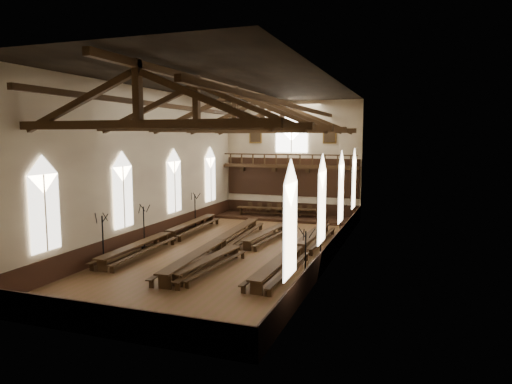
{
  "coord_description": "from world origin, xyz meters",
  "views": [
    {
      "loc": [
        10.35,
        -25.41,
        6.9
      ],
      "look_at": [
        0.79,
        1.5,
        3.47
      ],
      "focal_mm": 32.0,
      "sensor_mm": 36.0,
      "label": 1
    }
  ],
  "objects_px": {
    "dais": "(281,217)",
    "high_table": "(281,209)",
    "refectory_row_c": "(241,246)",
    "candelabrum_right_near": "(305,267)",
    "candelabrum_right_mid": "(320,251)",
    "refectory_row_a": "(167,235)",
    "candelabrum_right_far": "(340,229)",
    "candelabrum_left_mid": "(144,235)",
    "refectory_row_d": "(298,248)",
    "refectory_row_b": "(219,243)",
    "candelabrum_left_near": "(103,249)",
    "candelabrum_left_far": "(195,217)"
  },
  "relations": [
    {
      "from": "dais",
      "to": "high_table",
      "type": "relative_size",
      "value": 1.49
    },
    {
      "from": "refectory_row_c",
      "to": "candelabrum_right_near",
      "type": "height_order",
      "value": "candelabrum_right_near"
    },
    {
      "from": "dais",
      "to": "candelabrum_right_mid",
      "type": "relative_size",
      "value": 4.58
    },
    {
      "from": "refectory_row_c",
      "to": "candelabrum_right_near",
      "type": "xyz_separation_m",
      "value": [
        4.88,
        -4.13,
        0.33
      ]
    },
    {
      "from": "refectory_row_a",
      "to": "refectory_row_c",
      "type": "relative_size",
      "value": 1.05
    },
    {
      "from": "refectory_row_a",
      "to": "candelabrum_right_far",
      "type": "relative_size",
      "value": 6.01
    },
    {
      "from": "refectory_row_c",
      "to": "candelabrum_right_far",
      "type": "xyz_separation_m",
      "value": [
        4.88,
        5.99,
        0.24
      ]
    },
    {
      "from": "high_table",
      "to": "candelabrum_left_mid",
      "type": "height_order",
      "value": "candelabrum_left_mid"
    },
    {
      "from": "refectory_row_d",
      "to": "candelabrum_right_mid",
      "type": "bearing_deg",
      "value": -35.5
    },
    {
      "from": "candelabrum_right_mid",
      "to": "refectory_row_d",
      "type": "bearing_deg",
      "value": 144.5
    },
    {
      "from": "refectory_row_b",
      "to": "high_table",
      "type": "bearing_deg",
      "value": 88.46
    },
    {
      "from": "refectory_row_c",
      "to": "candelabrum_right_mid",
      "type": "height_order",
      "value": "candelabrum_right_mid"
    },
    {
      "from": "dais",
      "to": "candelabrum_left_near",
      "type": "relative_size",
      "value": 3.98
    },
    {
      "from": "refectory_row_c",
      "to": "candelabrum_left_mid",
      "type": "relative_size",
      "value": 4.93
    },
    {
      "from": "refectory_row_b",
      "to": "refectory_row_c",
      "type": "relative_size",
      "value": 1.08
    },
    {
      "from": "refectory_row_d",
      "to": "candelabrum_right_near",
      "type": "height_order",
      "value": "candelabrum_right_near"
    },
    {
      "from": "refectory_row_d",
      "to": "dais",
      "type": "relative_size",
      "value": 1.25
    },
    {
      "from": "refectory_row_a",
      "to": "candelabrum_left_near",
      "type": "xyz_separation_m",
      "value": [
        -0.57,
        -5.75,
        0.32
      ]
    },
    {
      "from": "refectory_row_b",
      "to": "refectory_row_a",
      "type": "bearing_deg",
      "value": 165.12
    },
    {
      "from": "refectory_row_d",
      "to": "candelabrum_right_mid",
      "type": "xyz_separation_m",
      "value": [
        1.5,
        -1.07,
        0.22
      ]
    },
    {
      "from": "refectory_row_b",
      "to": "refectory_row_d",
      "type": "xyz_separation_m",
      "value": [
        4.83,
        0.44,
        -0.04
      ]
    },
    {
      "from": "refectory_row_d",
      "to": "candelabrum_right_mid",
      "type": "height_order",
      "value": "candelabrum_right_mid"
    },
    {
      "from": "refectory_row_c",
      "to": "dais",
      "type": "distance_m",
      "value": 12.25
    },
    {
      "from": "candelabrum_left_near",
      "to": "candelabrum_right_mid",
      "type": "distance_m",
      "value": 11.8
    },
    {
      "from": "refectory_row_d",
      "to": "candelabrum_right_mid",
      "type": "relative_size",
      "value": 5.73
    },
    {
      "from": "refectory_row_d",
      "to": "dais",
      "type": "distance_m",
      "value": 12.59
    },
    {
      "from": "refectory_row_b",
      "to": "high_table",
      "type": "height_order",
      "value": "high_table"
    },
    {
      "from": "refectory_row_a",
      "to": "refectory_row_b",
      "type": "xyz_separation_m",
      "value": [
        4.2,
        -1.12,
        0.03
      ]
    },
    {
      "from": "high_table",
      "to": "candelabrum_left_near",
      "type": "relative_size",
      "value": 2.68
    },
    {
      "from": "candelabrum_right_near",
      "to": "refectory_row_c",
      "type": "bearing_deg",
      "value": 139.75
    },
    {
      "from": "refectory_row_a",
      "to": "refectory_row_b",
      "type": "relative_size",
      "value": 0.97
    },
    {
      "from": "candelabrum_right_near",
      "to": "dais",
      "type": "bearing_deg",
      "value": 110.19
    },
    {
      "from": "candelabrum_left_mid",
      "to": "candelabrum_right_near",
      "type": "distance_m",
      "value": 11.62
    },
    {
      "from": "refectory_row_a",
      "to": "candelabrum_right_mid",
      "type": "relative_size",
      "value": 5.81
    },
    {
      "from": "refectory_row_d",
      "to": "refectory_row_b",
      "type": "bearing_deg",
      "value": -174.82
    },
    {
      "from": "candelabrum_right_near",
      "to": "candelabrum_right_mid",
      "type": "relative_size",
      "value": 1.08
    },
    {
      "from": "candelabrum_left_near",
      "to": "candelabrum_right_mid",
      "type": "bearing_deg",
      "value": 19.81
    },
    {
      "from": "refectory_row_c",
      "to": "candelabrum_left_mid",
      "type": "xyz_separation_m",
      "value": [
        -6.22,
        -0.69,
        0.36
      ]
    },
    {
      "from": "candelabrum_left_near",
      "to": "candelabrum_left_mid",
      "type": "relative_size",
      "value": 1.03
    },
    {
      "from": "refectory_row_a",
      "to": "refectory_row_b",
      "type": "height_order",
      "value": "refectory_row_b"
    },
    {
      "from": "refectory_row_a",
      "to": "candelabrum_left_mid",
      "type": "relative_size",
      "value": 5.18
    },
    {
      "from": "dais",
      "to": "refectory_row_b",
      "type": "bearing_deg",
      "value": -91.54
    },
    {
      "from": "candelabrum_right_far",
      "to": "candelabrum_right_near",
      "type": "bearing_deg",
      "value": -90.0
    },
    {
      "from": "candelabrum_right_mid",
      "to": "candelabrum_right_near",
      "type": "bearing_deg",
      "value": -90.0
    },
    {
      "from": "high_table",
      "to": "refectory_row_a",
      "type": "bearing_deg",
      "value": -112.25
    },
    {
      "from": "candelabrum_right_far",
      "to": "candelabrum_left_mid",
      "type": "bearing_deg",
      "value": -148.94
    },
    {
      "from": "refectory_row_b",
      "to": "candelabrum_left_near",
      "type": "distance_m",
      "value": 6.65
    },
    {
      "from": "refectory_row_b",
      "to": "candelabrum_right_near",
      "type": "xyz_separation_m",
      "value": [
        6.33,
        -4.15,
        0.24
      ]
    },
    {
      "from": "candelabrum_left_far",
      "to": "candelabrum_right_near",
      "type": "xyz_separation_m",
      "value": [
        11.1,
        -10.37,
        -0.01
      ]
    },
    {
      "from": "dais",
      "to": "candelabrum_left_near",
      "type": "height_order",
      "value": "candelabrum_left_near"
    }
  ]
}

